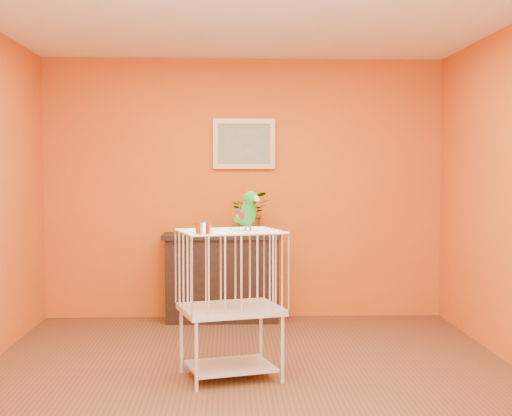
{
  "coord_description": "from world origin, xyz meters",
  "views": [
    {
      "loc": [
        -0.16,
        -4.92,
        1.48
      ],
      "look_at": [
        0.04,
        0.1,
        1.22
      ],
      "focal_mm": 50.0,
      "sensor_mm": 36.0,
      "label": 1
    }
  ],
  "objects": [
    {
      "name": "framed_picture",
      "position": [
        0.0,
        2.22,
        1.75
      ],
      "size": [
        0.62,
        0.04,
        0.5
      ],
      "color": "#C38B45",
      "rests_on": "room_shell"
    },
    {
      "name": "birdcage",
      "position": [
        -0.14,
        0.11,
        0.55
      ],
      "size": [
        0.8,
        0.69,
        1.06
      ],
      "rotation": [
        0.0,
        0.0,
        0.28
      ],
      "color": "white",
      "rests_on": "ground"
    },
    {
      "name": "console_cabinet",
      "position": [
        -0.22,
        2.04,
        0.43
      ],
      "size": [
        1.16,
        0.42,
        0.86
      ],
      "color": "black",
      "rests_on": "ground"
    },
    {
      "name": "potted_plant",
      "position": [
        0.06,
        2.08,
        1.03
      ],
      "size": [
        0.4,
        0.44,
        0.32
      ],
      "primitive_type": "imported",
      "rotation": [
        0.0,
        0.0,
        -0.07
      ],
      "color": "#26722D",
      "rests_on": "console_cabinet"
    },
    {
      "name": "ground",
      "position": [
        0.0,
        0.0,
        0.0
      ],
      "size": [
        4.5,
        4.5,
        0.0
      ],
      "primitive_type": "plane",
      "color": "brown",
      "rests_on": "ground"
    },
    {
      "name": "parrot",
      "position": [
        -0.02,
        0.11,
        1.2
      ],
      "size": [
        0.2,
        0.24,
        0.28
      ],
      "rotation": [
        0.0,
        0.0,
        0.62
      ],
      "color": "#59544C",
      "rests_on": "birdcage"
    },
    {
      "name": "room_shell",
      "position": [
        0.0,
        0.0,
        1.58
      ],
      "size": [
        4.5,
        4.5,
        4.5
      ],
      "color": "#E15A15",
      "rests_on": "ground"
    },
    {
      "name": "feed_cup",
      "position": [
        -0.33,
        -0.17,
        1.1
      ],
      "size": [
        0.11,
        0.11,
        0.08
      ],
      "primitive_type": "cylinder",
      "color": "silver",
      "rests_on": "birdcage"
    }
  ]
}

